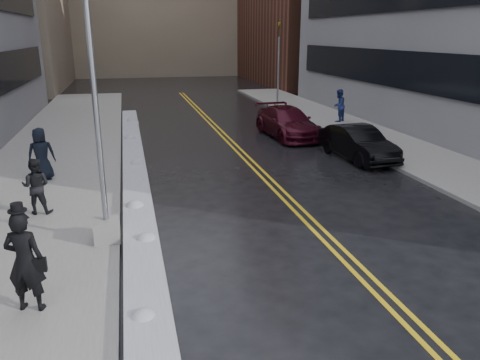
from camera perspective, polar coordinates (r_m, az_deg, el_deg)
ground at (r=11.43m, az=1.00°, el=-10.53°), size 160.00×160.00×0.00m
sidewalk_west at (r=20.71m, az=-21.95°, el=1.35°), size 5.50×50.00×0.15m
sidewalk_east at (r=24.01m, az=18.42°, el=3.81°), size 4.00×50.00×0.15m
lane_line_left at (r=21.06m, az=0.37°, el=2.69°), size 0.12×50.00×0.01m
lane_line_right at (r=21.13m, az=1.16°, el=2.74°), size 0.12×50.00×0.01m
snow_ridge at (r=18.51m, az=-12.68°, el=0.71°), size 0.90×30.00×0.34m
lamppost at (r=12.13m, az=-16.71°, el=3.21°), size 0.65×0.65×7.62m
fire_hydrant at (r=23.40m, az=16.44°, el=4.84°), size 0.26×0.26×0.73m
traffic_signal at (r=35.59m, az=4.71°, el=14.21°), size 0.16×0.20×6.00m
pedestrian_fedora at (r=9.99m, az=-24.74°, el=-9.01°), size 0.85×0.67×2.06m
pedestrian_b at (r=15.24m, az=-23.61°, el=-0.68°), size 0.93×0.78×1.71m
pedestrian_c at (r=18.73m, az=-23.07°, el=2.95°), size 1.03×0.75×1.95m
pedestrian_east at (r=29.70m, az=11.94°, el=8.87°), size 1.21×1.18×1.97m
car_black at (r=21.34m, az=14.16°, el=4.39°), size 2.00×4.64×1.48m
car_maroon at (r=25.51m, az=5.79°, el=7.01°), size 2.55×5.58×1.58m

